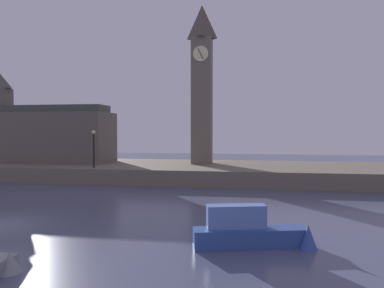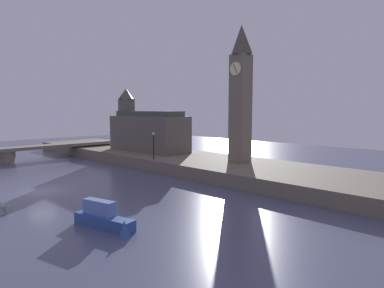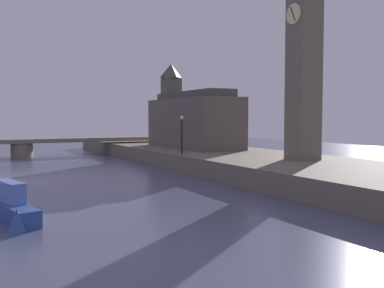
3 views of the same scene
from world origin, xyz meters
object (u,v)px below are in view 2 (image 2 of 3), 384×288
Objects in this scene: parliament_hall at (147,131)px; boat_tour_blue at (106,219)px; clock_tower at (241,92)px; streetlamp at (154,142)px.

boat_tour_blue is at bearing -43.05° from parliament_hall.
clock_tower is 18.43m from parliament_hall.
boat_tour_blue is (22.75, -21.25, -4.02)m from parliament_hall.
clock_tower reaches higher than streetlamp.
parliament_hall is 31.39m from boat_tour_blue.
streetlamp is at bearing -146.87° from clock_tower.
boat_tour_blue is (14.60, -16.04, -3.09)m from streetlamp.
clock_tower is 1.19× the size of parliament_hall.
parliament_hall reaches higher than streetlamp.
boat_tour_blue is (5.18, -22.19, -9.50)m from clock_tower.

